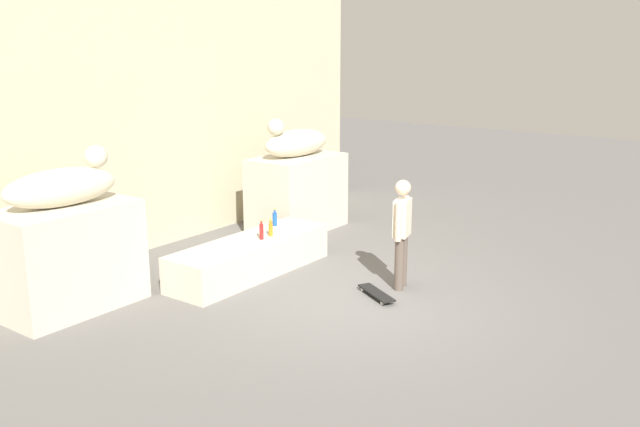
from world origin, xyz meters
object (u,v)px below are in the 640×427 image
(statue_reclining_left, at_px, (63,185))
(skater, at_px, (402,229))
(statue_reclining_right, at_px, (295,142))
(bottle_blue, at_px, (275,219))
(skateboard, at_px, (376,293))
(bottle_orange, at_px, (271,229))
(bottle_red, at_px, (261,231))

(statue_reclining_left, distance_m, skater, 4.83)
(statue_reclining_right, xyz_separation_m, bottle_blue, (-1.64, -0.84, -1.06))
(statue_reclining_right, relative_size, skater, 0.99)
(skateboard, relative_size, bottle_orange, 2.83)
(statue_reclining_left, distance_m, bottle_orange, 3.31)
(bottle_blue, bearing_deg, statue_reclining_left, 166.31)
(skater, bearing_deg, statue_reclining_left, -59.58)
(statue_reclining_right, height_order, skateboard, statue_reclining_right)
(statue_reclining_left, distance_m, skateboard, 4.64)
(statue_reclining_left, xyz_separation_m, skateboard, (2.84, -3.25, -1.69))
(skateboard, bearing_deg, bottle_blue, -164.25)
(statue_reclining_right, bearing_deg, statue_reclining_left, 6.11)
(statue_reclining_left, distance_m, statue_reclining_right, 5.07)
(skater, relative_size, bottle_blue, 5.58)
(bottle_blue, distance_m, bottle_red, 0.84)
(bottle_orange, bearing_deg, bottle_red, -178.38)
(statue_reclining_left, xyz_separation_m, skater, (3.40, -3.33, -0.83))
(statue_reclining_left, height_order, skateboard, statue_reclining_left)
(statue_reclining_left, relative_size, bottle_orange, 5.88)
(statue_reclining_right, distance_m, bottle_orange, 2.70)
(statue_reclining_left, height_order, bottle_orange, statue_reclining_left)
(statue_reclining_left, relative_size, bottle_red, 5.20)
(statue_reclining_right, distance_m, bottle_blue, 2.13)
(bottle_orange, xyz_separation_m, bottle_red, (-0.23, -0.01, 0.02))
(skater, xyz_separation_m, bottle_red, (-0.73, 2.14, -0.22))
(statue_reclining_right, bearing_deg, bottle_orange, 34.88)
(statue_reclining_left, distance_m, bottle_blue, 3.68)
(bottle_orange, bearing_deg, skater, -76.83)
(statue_reclining_right, bearing_deg, skateboard, 61.65)
(skateboard, xyz_separation_m, bottle_orange, (0.06, 2.07, 0.62))
(bottle_red, bearing_deg, skateboard, -85.21)
(bottle_orange, bearing_deg, bottle_blue, 33.91)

